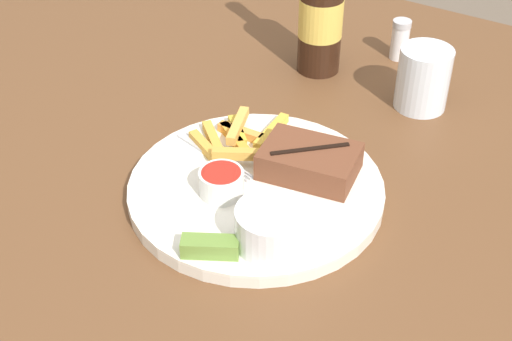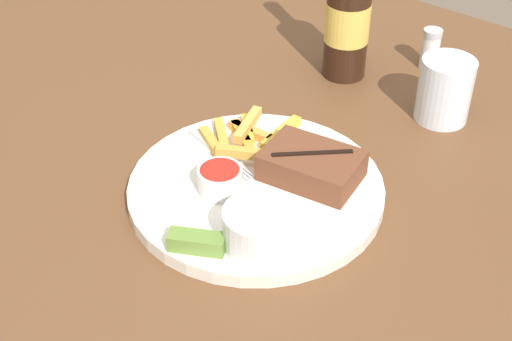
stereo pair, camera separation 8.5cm
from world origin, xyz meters
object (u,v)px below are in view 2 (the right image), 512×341
at_px(pickle_spear, 197,242).
at_px(dipping_sauce_cup, 220,179).
at_px(coleslaw_cup, 260,226).
at_px(drinking_glass, 445,90).
at_px(dinner_plate, 256,189).
at_px(salt_shaker, 430,49).
at_px(beer_bottle, 348,19).
at_px(fork_utensil, 217,151).
at_px(steak_portion, 312,165).

bearing_deg(pickle_spear, dipping_sauce_cup, 117.83).
relative_size(coleslaw_cup, drinking_glass, 0.89).
distance_m(dinner_plate, coleslaw_cup, 0.11).
distance_m(dipping_sauce_cup, salt_shaker, 0.45).
xyz_separation_m(pickle_spear, beer_bottle, (-0.11, 0.44, 0.06)).
relative_size(pickle_spear, beer_bottle, 0.25).
xyz_separation_m(dinner_plate, fork_utensil, (-0.08, 0.02, 0.01)).
relative_size(pickle_spear, salt_shaker, 1.00).
height_order(steak_portion, pickle_spear, steak_portion).
distance_m(dipping_sauce_cup, pickle_spear, 0.10).
bearing_deg(salt_shaker, fork_utensil, -102.11).
height_order(coleslaw_cup, pickle_spear, coleslaw_cup).
xyz_separation_m(dinner_plate, dipping_sauce_cup, (-0.02, -0.04, 0.03)).
bearing_deg(coleslaw_cup, dinner_plate, 131.90).
xyz_separation_m(steak_portion, dipping_sauce_cup, (-0.07, -0.09, -0.00)).
relative_size(steak_portion, pickle_spear, 1.95).
bearing_deg(beer_bottle, drinking_glass, -5.30).
bearing_deg(pickle_spear, coleslaw_cup, 47.00).
bearing_deg(fork_utensil, drinking_glass, 72.18).
relative_size(fork_utensil, salt_shaker, 2.05).
bearing_deg(dipping_sauce_cup, steak_portion, 53.02).
distance_m(dipping_sauce_cup, drinking_glass, 0.36).
height_order(dinner_plate, drinking_glass, drinking_glass).
height_order(coleslaw_cup, salt_shaker, salt_shaker).
height_order(beer_bottle, drinking_glass, beer_bottle).
height_order(coleslaw_cup, beer_bottle, beer_bottle).
bearing_deg(drinking_glass, salt_shaker, 125.71).
distance_m(beer_bottle, drinking_glass, 0.18).
relative_size(steak_portion, coleslaw_cup, 1.57).
bearing_deg(drinking_glass, dipping_sauce_cup, -108.74).
height_order(steak_portion, coleslaw_cup, coleslaw_cup).
relative_size(dipping_sauce_cup, drinking_glass, 0.59).
bearing_deg(drinking_glass, beer_bottle, 174.70).
height_order(steak_portion, beer_bottle, beer_bottle).
relative_size(dipping_sauce_cup, salt_shaker, 0.82).
height_order(fork_utensil, salt_shaker, salt_shaker).
bearing_deg(drinking_glass, steak_portion, -100.65).
distance_m(dinner_plate, fork_utensil, 0.08).
relative_size(coleslaw_cup, fork_utensil, 0.60).
xyz_separation_m(dipping_sauce_cup, fork_utensil, (-0.06, 0.06, -0.02)).
distance_m(pickle_spear, fork_utensil, 0.18).
bearing_deg(fork_utensil, coleslaw_cup, -19.57).
height_order(dinner_plate, dipping_sauce_cup, dipping_sauce_cup).
height_order(dipping_sauce_cup, salt_shaker, salt_shaker).
bearing_deg(fork_utensil, dinner_plate, -0.00).
bearing_deg(dipping_sauce_cup, beer_bottle, 99.89).
distance_m(fork_utensil, drinking_glass, 0.33).
distance_m(dinner_plate, pickle_spear, 0.13).
xyz_separation_m(dinner_plate, drinking_glass, (0.09, 0.30, 0.04)).
distance_m(steak_portion, beer_bottle, 0.30).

